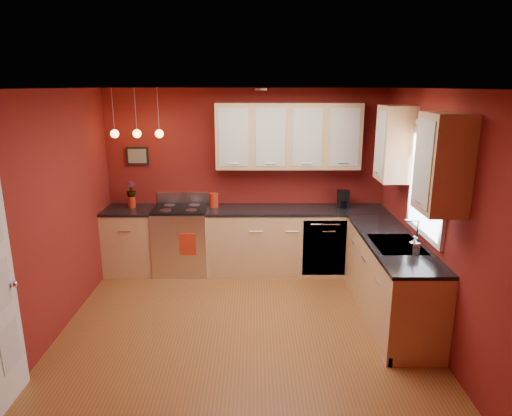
{
  "coord_description": "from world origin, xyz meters",
  "views": [
    {
      "loc": [
        0.13,
        -4.44,
        2.63
      ],
      "look_at": [
        0.15,
        1.0,
        1.16
      ],
      "focal_mm": 32.0,
      "sensor_mm": 36.0,
      "label": 1
    }
  ],
  "objects_px": {
    "sink": "(397,246)",
    "coffee_maker": "(343,200)",
    "soap_pump": "(414,245)",
    "red_canister": "(214,200)",
    "gas_range": "(182,239)"
  },
  "relations": [
    {
      "from": "sink",
      "to": "coffee_maker",
      "type": "height_order",
      "value": "sink"
    },
    {
      "from": "soap_pump",
      "to": "red_canister",
      "type": "bearing_deg",
      "value": 139.43
    },
    {
      "from": "gas_range",
      "to": "red_canister",
      "type": "relative_size",
      "value": 5.48
    },
    {
      "from": "sink",
      "to": "red_canister",
      "type": "bearing_deg",
      "value": 143.52
    },
    {
      "from": "coffee_maker",
      "to": "soap_pump",
      "type": "relative_size",
      "value": 1.29
    },
    {
      "from": "gas_range",
      "to": "soap_pump",
      "type": "relative_size",
      "value": 5.78
    },
    {
      "from": "red_canister",
      "to": "coffee_maker",
      "type": "distance_m",
      "value": 1.85
    },
    {
      "from": "gas_range",
      "to": "red_canister",
      "type": "xyz_separation_m",
      "value": [
        0.47,
        0.09,
        0.56
      ]
    },
    {
      "from": "red_canister",
      "to": "coffee_maker",
      "type": "bearing_deg",
      "value": -1.01
    },
    {
      "from": "gas_range",
      "to": "red_canister",
      "type": "height_order",
      "value": "red_canister"
    },
    {
      "from": "red_canister",
      "to": "gas_range",
      "type": "bearing_deg",
      "value": -169.11
    },
    {
      "from": "gas_range",
      "to": "coffee_maker",
      "type": "distance_m",
      "value": 2.39
    },
    {
      "from": "sink",
      "to": "red_canister",
      "type": "height_order",
      "value": "sink"
    },
    {
      "from": "sink",
      "to": "soap_pump",
      "type": "xyz_separation_m",
      "value": [
        0.08,
        -0.32,
        0.12
      ]
    },
    {
      "from": "gas_range",
      "to": "soap_pump",
      "type": "bearing_deg",
      "value": -33.96
    }
  ]
}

